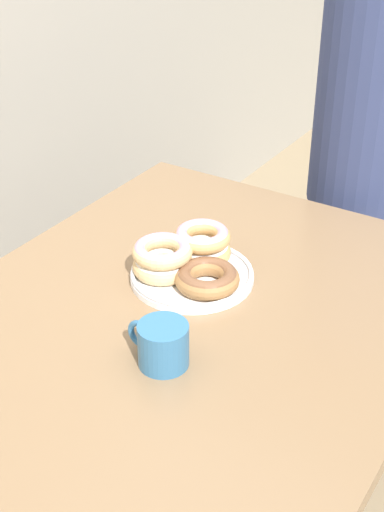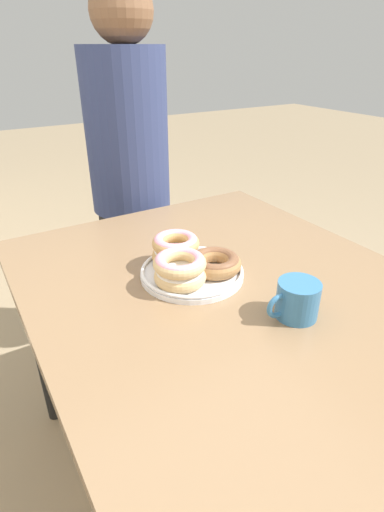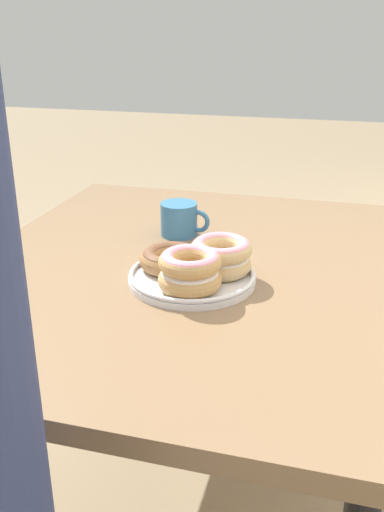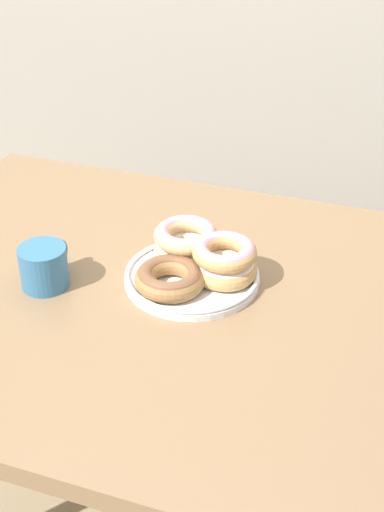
{
  "view_description": "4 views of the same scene",
  "coord_description": "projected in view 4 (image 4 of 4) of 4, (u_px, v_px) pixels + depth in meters",
  "views": [
    {
      "loc": [
        -1.03,
        -0.51,
        1.6
      ],
      "look_at": [
        0.09,
        0.19,
        0.81
      ],
      "focal_mm": 50.0,
      "sensor_mm": 36.0,
      "label": 1
    },
    {
      "loc": [
        -0.69,
        0.67,
        1.29
      ],
      "look_at": [
        0.09,
        0.19,
        0.81
      ],
      "focal_mm": 28.0,
      "sensor_mm": 36.0,
      "label": 2
    },
    {
      "loc": [
        1.16,
        0.49,
        1.27
      ],
      "look_at": [
        0.09,
        0.19,
        0.81
      ],
      "focal_mm": 40.0,
      "sensor_mm": 36.0,
      "label": 3
    },
    {
      "loc": [
        0.48,
        -0.93,
        1.56
      ],
      "look_at": [
        0.09,
        0.19,
        0.81
      ],
      "focal_mm": 50.0,
      "sensor_mm": 36.0,
      "label": 4
    }
  ],
  "objects": [
    {
      "name": "coffee_mug",
      "position": [
        44.0,
        266.0,
        1.41
      ],
      "size": [
        0.1,
        0.13,
        0.09
      ],
      "color": "teal",
      "rests_on": "dining_table"
    },
    {
      "name": "donut_plate",
      "position": [
        196.0,
        262.0,
        1.42
      ],
      "size": [
        0.29,
        0.3,
        0.09
      ],
      "color": "white",
      "rests_on": "dining_table"
    },
    {
      "name": "dining_table",
      "position": [
        140.0,
        316.0,
        1.46
      ],
      "size": [
        1.18,
        0.96,
        0.75
      ],
      "color": "#846647",
      "rests_on": "ground_plane"
    }
  ]
}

